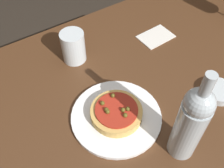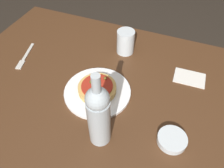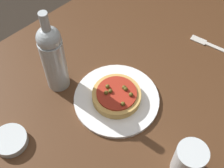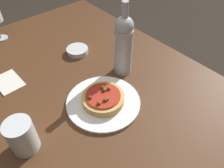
% 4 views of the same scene
% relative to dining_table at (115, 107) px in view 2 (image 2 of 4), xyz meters
% --- Properties ---
extents(ground_plane, '(14.00, 14.00, 0.00)m').
position_rel_dining_table_xyz_m(ground_plane, '(0.00, 0.00, -0.68)').
color(ground_plane, '#2D261E').
extents(dining_table, '(1.50, 1.00, 0.76)m').
position_rel_dining_table_xyz_m(dining_table, '(0.00, 0.00, 0.00)').
color(dining_table, '#4C2D19').
rests_on(dining_table, ground_plane).
extents(dinner_plate, '(0.28, 0.28, 0.01)m').
position_rel_dining_table_xyz_m(dinner_plate, '(-0.08, -0.01, 0.09)').
color(dinner_plate, white).
rests_on(dinner_plate, dining_table).
extents(pizza, '(0.16, 0.16, 0.04)m').
position_rel_dining_table_xyz_m(pizza, '(-0.08, -0.01, 0.11)').
color(pizza, tan).
rests_on(pizza, dinner_plate).
extents(wine_bottle, '(0.07, 0.07, 0.31)m').
position_rel_dining_table_xyz_m(wine_bottle, '(0.02, -0.20, 0.22)').
color(wine_bottle, '#B2BCC1').
rests_on(wine_bottle, dining_table).
extents(water_cup, '(0.09, 0.09, 0.12)m').
position_rel_dining_table_xyz_m(water_cup, '(-0.06, 0.29, 0.14)').
color(water_cup, silver).
rests_on(water_cup, dining_table).
extents(side_bowl, '(0.10, 0.10, 0.03)m').
position_rel_dining_table_xyz_m(side_bowl, '(0.26, -0.12, 0.09)').
color(side_bowl, silver).
rests_on(side_bowl, dining_table).
extents(fork, '(0.07, 0.19, 0.00)m').
position_rel_dining_table_xyz_m(fork, '(-0.50, 0.06, 0.08)').
color(fork, beige).
rests_on(fork, dining_table).
extents(paper_napkin, '(0.14, 0.10, 0.00)m').
position_rel_dining_table_xyz_m(paper_napkin, '(0.27, 0.22, 0.08)').
color(paper_napkin, silver).
rests_on(paper_napkin, dining_table).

